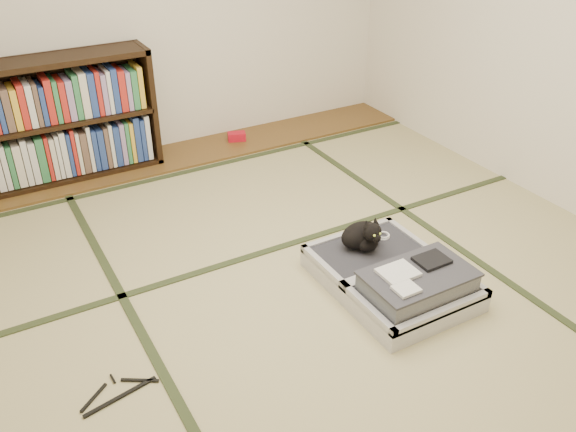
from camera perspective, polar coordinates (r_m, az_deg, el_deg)
floor at (r=3.59m, az=2.08°, el=-6.13°), size 4.50×4.50×0.00m
wood_strip at (r=5.15m, az=-9.63°, el=5.71°), size 4.00×0.50×0.02m
red_item at (r=5.33m, az=-4.82°, el=7.43°), size 0.17×0.13×0.07m
room_shell at (r=2.95m, az=2.63°, el=17.23°), size 4.50×4.50×4.50m
tatami_borders at (r=3.94m, az=-1.67°, el=-2.33°), size 4.00×4.50×0.01m
bookcase at (r=4.85m, az=-20.82°, el=8.15°), size 1.44×0.33×0.93m
suitcase at (r=3.51m, az=10.00°, el=-5.72°), size 0.67×0.89×0.26m
cat at (r=3.62m, az=7.08°, el=-1.83°), size 0.30×0.30×0.24m
cable_coil at (r=3.78m, az=8.85°, el=-1.83°), size 0.09×0.09×0.02m
hanger at (r=3.03m, az=-15.56°, el=-15.61°), size 0.37×0.20×0.01m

